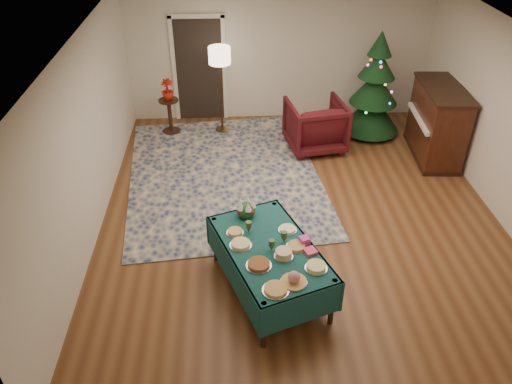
{
  "coord_description": "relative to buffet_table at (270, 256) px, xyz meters",
  "views": [
    {
      "loc": [
        -1.03,
        -6.19,
        4.6
      ],
      "look_at": [
        -0.71,
        -0.68,
        0.87
      ],
      "focal_mm": 35.0,
      "sensor_mm": 36.0,
      "label": 1
    }
  ],
  "objects": [
    {
      "name": "goblet_2",
      "position": [
        0.02,
        -0.06,
        0.22
      ],
      "size": [
        0.07,
        0.07,
        0.16
      ],
      "color": "#2D471E",
      "rests_on": "buffet_table"
    },
    {
      "name": "piano",
      "position": [
        3.25,
        3.25,
        0.09
      ],
      "size": [
        0.83,
        1.57,
        1.32
      ],
      "color": "black",
      "rests_on": "ground"
    },
    {
      "name": "side_table",
      "position": [
        -1.6,
        4.47,
        -0.21
      ],
      "size": [
        0.39,
        0.39,
        0.69
      ],
      "color": "black",
      "rests_on": "ground"
    },
    {
      "name": "platter_6",
      "position": [
        -0.35,
        0.05,
        0.16
      ],
      "size": [
        0.27,
        0.27,
        0.05
      ],
      "color": "silver",
      "rests_on": "buffet_table"
    },
    {
      "name": "gift_box",
      "position": [
        0.42,
        0.04,
        0.18
      ],
      "size": [
        0.14,
        0.14,
        0.09
      ],
      "primitive_type": "cube",
      "rotation": [
        0.0,
        0.0,
        0.35
      ],
      "color": "#D13AA2",
      "rests_on": "buffet_table"
    },
    {
      "name": "floor_lamp",
      "position": [
        -0.58,
        4.47,
        0.89
      ],
      "size": [
        0.41,
        0.41,
        1.7
      ],
      "color": "#A57F3F",
      "rests_on": "ground"
    },
    {
      "name": "rug",
      "position": [
        -0.56,
        2.78,
        -0.54
      ],
      "size": [
        3.58,
        4.48,
        0.02
      ],
      "primitive_type": "cube",
      "rotation": [
        0.0,
        0.0,
        0.09
      ],
      "color": "#14234C",
      "rests_on": "ground"
    },
    {
      "name": "christmas_tree",
      "position": [
        2.33,
        4.19,
        0.36
      ],
      "size": [
        1.46,
        1.46,
        2.03
      ],
      "color": "black",
      "rests_on": "ground"
    },
    {
      "name": "armchair",
      "position": [
        1.14,
        3.65,
        -0.04
      ],
      "size": [
        1.13,
        1.08,
        1.03
      ],
      "primitive_type": "imported",
      "rotation": [
        0.0,
        0.0,
        3.3
      ],
      "color": "#420E12",
      "rests_on": "ground"
    },
    {
      "name": "potted_plant",
      "position": [
        -1.6,
        4.47,
        0.26
      ],
      "size": [
        0.23,
        0.41,
        0.23
      ],
      "primitive_type": "imported",
      "color": "#A91A0C",
      "rests_on": "side_table"
    },
    {
      "name": "doorway",
      "position": [
        -1.01,
        5.09,
        0.54
      ],
      "size": [
        1.08,
        0.04,
        2.16
      ],
      "color": "black",
      "rests_on": "ground"
    },
    {
      "name": "platter_4",
      "position": [
        0.15,
        -0.18,
        0.18
      ],
      "size": [
        0.23,
        0.23,
        0.09
      ],
      "color": "silver",
      "rests_on": "buffet_table"
    },
    {
      "name": "platter_2",
      "position": [
        0.5,
        -0.4,
        0.16
      ],
      "size": [
        0.26,
        0.26,
        0.06
      ],
      "color": "silver",
      "rests_on": "buffet_table"
    },
    {
      "name": "napkin_stack",
      "position": [
        0.47,
        -0.12,
        0.16
      ],
      "size": [
        0.18,
        0.18,
        0.04
      ],
      "primitive_type": "cube",
      "rotation": [
        0.0,
        0.0,
        0.35
      ],
      "color": "#EA415F",
      "rests_on": "buffet_table"
    },
    {
      "name": "platter_7",
      "position": [
        0.25,
        0.31,
        0.15
      ],
      "size": [
        0.24,
        0.24,
        0.04
      ],
      "color": "silver",
      "rests_on": "buffet_table"
    },
    {
      "name": "goblet_0",
      "position": [
        -0.24,
        0.31,
        0.22
      ],
      "size": [
        0.07,
        0.07,
        0.16
      ],
      "color": "#2D471E",
      "rests_on": "buffet_table"
    },
    {
      "name": "room_shell",
      "position": [
        0.59,
        1.61,
        0.8
      ],
      "size": [
        7.0,
        7.0,
        7.0
      ],
      "color": "#593319",
      "rests_on": "ground"
    },
    {
      "name": "platter_0",
      "position": [
        0.01,
        -0.72,
        0.16
      ],
      "size": [
        0.3,
        0.3,
        0.04
      ],
      "color": "silver",
      "rests_on": "buffet_table"
    },
    {
      "name": "goblet_1",
      "position": [
        0.18,
        0.08,
        0.22
      ],
      "size": [
        0.07,
        0.07,
        0.16
      ],
      "color": "#2D471E",
      "rests_on": "buffet_table"
    },
    {
      "name": "platter_1",
      "position": [
        0.22,
        -0.61,
        0.2
      ],
      "size": [
        0.3,
        0.3,
        0.15
      ],
      "color": "silver",
      "rests_on": "buffet_table"
    },
    {
      "name": "platter_8",
      "position": [
        -0.41,
        0.3,
        0.15
      ],
      "size": [
        0.22,
        0.22,
        0.04
      ],
      "color": "silver",
      "rests_on": "buffet_table"
    },
    {
      "name": "centerpiece",
      "position": [
        -0.26,
        0.64,
        0.26
      ],
      "size": [
        0.25,
        0.25,
        0.28
      ],
      "color": "#1E4C1E",
      "rests_on": "buffet_table"
    },
    {
      "name": "platter_5",
      "position": [
        0.32,
        -0.02,
        0.15
      ],
      "size": [
        0.25,
        0.25,
        0.04
      ],
      "color": "silver",
      "rests_on": "buffet_table"
    },
    {
      "name": "platter_3",
      "position": [
        -0.15,
        -0.32,
        0.16
      ],
      "size": [
        0.3,
        0.3,
        0.05
      ],
      "color": "silver",
      "rests_on": "buffet_table"
    },
    {
      "name": "buffet_table",
      "position": [
        0.0,
        0.0,
        0.0
      ],
      "size": [
        1.57,
        2.01,
        0.69
      ],
      "color": "black",
      "rests_on": "ground"
    }
  ]
}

